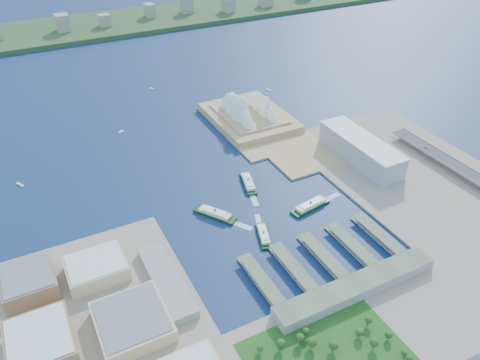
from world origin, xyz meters
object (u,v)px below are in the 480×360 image
opera_house (249,105)px  ferry_b (248,181)px  car_c (425,148)px  ferry_d (310,205)px  ferry_c (264,234)px  toaster_building (361,150)px  ferry_a (215,213)px

opera_house → ferry_b: 203.90m
ferry_b → car_c: 293.70m
ferry_b → ferry_d: ferry_d is taller
opera_house → ferry_c: bearing=-114.9°
toaster_building → ferry_a: (-260.29, -22.22, -14.80)m
opera_house → ferry_d: (-47.38, -265.90, -26.27)m
ferry_c → car_c: size_ratio=10.30×
toaster_building → car_c: (101.00, -36.77, -4.96)m
ferry_a → ferry_c: 75.57m
ferry_c → toaster_building: bearing=-139.9°
ferry_c → car_c: car_c is taller
ferry_c → opera_house: bearing=-96.3°
ferry_d → ferry_c: bearing=94.9°
toaster_building → ferry_d: size_ratio=2.56×
ferry_c → ferry_d: bearing=-146.9°
ferry_a → car_c: size_ratio=12.60×
ferry_c → ferry_d: size_ratio=0.81×
ferry_d → toaster_building: bearing=-74.0°
ferry_a → ferry_d: ferry_d is taller
toaster_building → car_c: 107.60m
ferry_a → ferry_b: ferry_a is taller
toaster_building → ferry_c: bearing=-158.5°
opera_house → car_c: bearing=-51.1°
ferry_c → car_c: (324.52, 51.46, 10.89)m
opera_house → car_c: size_ratio=37.63×
toaster_building → ferry_a: toaster_building is taller
ferry_c → ferry_a: bearing=-42.3°
toaster_building → car_c: size_ratio=32.40×
ferry_b → ferry_c: bearing=-93.1°
opera_house → ferry_b: bearing=-118.5°
opera_house → toaster_building: size_ratio=1.16×
toaster_building → ferry_d: 153.08m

